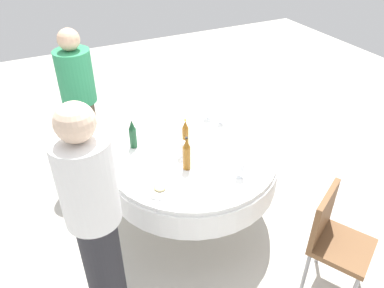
# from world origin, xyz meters

# --- Properties ---
(ground_plane) EXTENTS (10.00, 10.00, 0.00)m
(ground_plane) POSITION_xyz_m (0.00, 0.00, 0.00)
(ground_plane) COLOR #B7B2A8
(dining_table) EXTENTS (1.45, 1.45, 0.74)m
(dining_table) POSITION_xyz_m (0.00, 0.00, 0.59)
(dining_table) COLOR white
(dining_table) RESTS_ON ground_plane
(bottle_amber_front) EXTENTS (0.06, 0.06, 0.30)m
(bottle_amber_front) POSITION_xyz_m (-0.17, 0.13, 0.88)
(bottle_amber_front) COLOR #8C5619
(bottle_amber_front) RESTS_ON dining_table
(bottle_dark_green_outer) EXTENTS (0.06, 0.06, 0.27)m
(bottle_dark_green_outer) POSITION_xyz_m (0.31, 0.41, 0.87)
(bottle_dark_green_outer) COLOR #194728
(bottle_dark_green_outer) RESTS_ON dining_table
(bottle_amber_left) EXTENTS (0.06, 0.06, 0.30)m
(bottle_amber_left) POSITION_xyz_m (0.08, 0.02, 0.88)
(bottle_amber_left) COLOR #8C5619
(bottle_amber_left) RESTS_ON dining_table
(wine_glass_north) EXTENTS (0.07, 0.07, 0.14)m
(wine_glass_north) POSITION_xyz_m (-0.44, -0.19, 0.84)
(wine_glass_north) COLOR white
(wine_glass_north) RESTS_ON dining_table
(wine_glass_east) EXTENTS (0.07, 0.07, 0.15)m
(wine_glass_east) POSITION_xyz_m (0.33, -0.47, 0.85)
(wine_glass_east) COLOR white
(wine_glass_east) RESTS_ON dining_table
(wine_glass_rear) EXTENTS (0.06, 0.06, 0.15)m
(wine_glass_rear) POSITION_xyz_m (-0.01, 0.10, 0.85)
(wine_glass_rear) COLOR white
(wine_glass_rear) RESTS_ON dining_table
(wine_glass_far) EXTENTS (0.08, 0.08, 0.16)m
(wine_glass_far) POSITION_xyz_m (0.46, -0.40, 0.85)
(wine_glass_far) COLOR white
(wine_glass_far) RESTS_ON dining_table
(plate_inner) EXTENTS (0.24, 0.24, 0.02)m
(plate_inner) POSITION_xyz_m (-0.15, -0.08, 0.75)
(plate_inner) COLOR white
(plate_inner) RESTS_ON dining_table
(plate_south) EXTENTS (0.22, 0.22, 0.02)m
(plate_south) POSITION_xyz_m (0.54, -0.06, 0.75)
(plate_south) COLOR white
(plate_south) RESTS_ON dining_table
(plate_mid) EXTENTS (0.23, 0.23, 0.04)m
(plate_mid) POSITION_xyz_m (-0.31, 0.42, 0.75)
(plate_mid) COLOR white
(plate_mid) RESTS_ON dining_table
(spoon_outer) EXTENTS (0.18, 0.06, 0.00)m
(spoon_outer) POSITION_xyz_m (0.17, -0.29, 0.74)
(spoon_outer) COLOR silver
(spoon_outer) RESTS_ON dining_table
(spoon_left) EXTENTS (0.13, 0.15, 0.00)m
(spoon_left) POSITION_xyz_m (-0.38, 0.16, 0.74)
(spoon_left) COLOR silver
(spoon_left) RESTS_ON dining_table
(person_front) EXTENTS (0.34, 0.34, 1.70)m
(person_front) POSITION_xyz_m (-0.56, 0.95, 0.90)
(person_front) COLOR #26262B
(person_front) RESTS_ON ground_plane
(person_outer) EXTENTS (0.34, 0.34, 1.57)m
(person_outer) POSITION_xyz_m (1.15, 0.67, 0.82)
(person_outer) COLOR #4C3F33
(person_outer) RESTS_ON ground_plane
(chair_rear) EXTENTS (0.54, 0.54, 0.87)m
(chair_rear) POSITION_xyz_m (-1.09, -0.60, 0.52)
(chair_rear) COLOR brown
(chair_rear) RESTS_ON ground_plane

